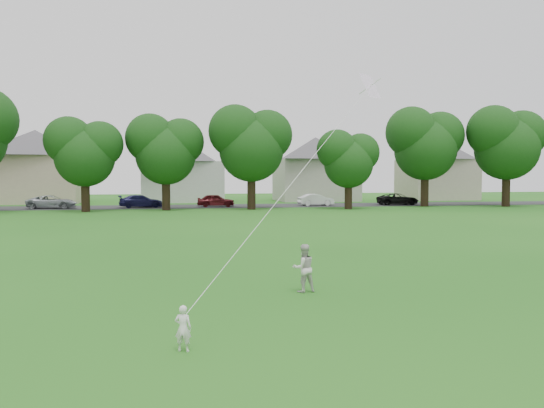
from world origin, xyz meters
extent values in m
plane|color=#195714|center=(0.00, 0.00, 0.00)|extent=(160.00, 160.00, 0.00)
cube|color=#2D2D30|center=(0.00, 42.00, 0.01)|extent=(90.00, 7.00, 0.01)
imported|color=white|center=(-1.21, -1.57, 0.40)|extent=(0.34, 0.27, 0.80)
imported|color=beige|center=(1.94, 2.53, 0.62)|extent=(0.67, 0.56, 1.23)
plane|color=white|center=(5.47, 7.12, 6.11)|extent=(1.04, 0.91, 0.86)
cylinder|color=white|center=(2.13, 2.77, 3.34)|extent=(0.01, 0.01, 12.28)
cylinder|color=black|center=(-8.38, 35.85, 1.54)|extent=(0.70, 0.70, 3.08)
cylinder|color=black|center=(-1.78, 36.76, 1.63)|extent=(0.72, 0.72, 3.26)
cylinder|color=black|center=(5.74, 36.46, 1.81)|extent=(0.75, 0.75, 3.62)
cylinder|color=black|center=(14.46, 35.31, 1.39)|extent=(0.68, 0.68, 2.79)
cylinder|color=black|center=(23.27, 37.97, 1.90)|extent=(0.77, 0.77, 3.79)
cylinder|color=black|center=(31.02, 36.24, 1.91)|extent=(0.77, 0.77, 3.83)
imported|color=#9499A2|center=(-12.12, 41.00, 0.61)|extent=(4.36, 2.04, 1.21)
imported|color=#151441|center=(-4.16, 41.00, 0.61)|extent=(4.29, 2.20, 1.19)
imported|color=#541015|center=(2.93, 41.00, 0.63)|extent=(3.74, 1.78, 1.23)
imported|color=white|center=(12.99, 41.00, 0.60)|extent=(3.69, 1.59, 1.18)
imported|color=black|center=(21.83, 41.00, 0.60)|extent=(4.31, 2.07, 1.18)
cube|color=#C2AC91|center=(-16.00, 52.00, 2.61)|extent=(9.50, 7.33, 5.22)
pyramid|color=#4C494E|center=(-16.00, 52.00, 8.08)|extent=(13.71, 13.71, 2.87)
cube|color=silver|center=(0.00, 52.00, 2.32)|extent=(9.14, 6.66, 4.65)
pyramid|color=#4C494E|center=(0.00, 52.00, 7.21)|extent=(13.19, 13.19, 2.56)
cube|color=#B7B2A5|center=(16.00, 52.00, 2.49)|extent=(9.25, 7.57, 4.98)
pyramid|color=#4C494E|center=(16.00, 52.00, 7.72)|extent=(13.34, 13.34, 2.74)
cube|color=#BAAD9A|center=(32.00, 52.00, 2.54)|extent=(8.43, 7.00, 5.09)
pyramid|color=#4C494E|center=(32.00, 52.00, 7.88)|extent=(12.16, 12.16, 2.80)
camera|label=1|loc=(-1.39, -10.53, 2.97)|focal=35.00mm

